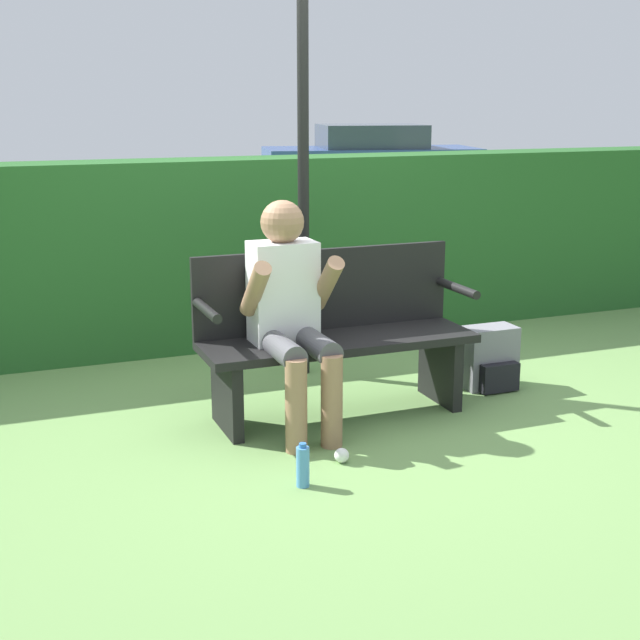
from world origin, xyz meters
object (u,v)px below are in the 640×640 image
at_px(parked_car, 371,157).
at_px(signpost, 303,107).
at_px(backpack, 490,359).
at_px(park_bench, 334,334).
at_px(water_bottle, 303,466).
at_px(person_seated, 290,306).

bearing_deg(parked_car, signpost, -104.63).
distance_m(backpack, signpost, 1.89).
bearing_deg(park_bench, parked_car, 64.21).
bearing_deg(backpack, water_bottle, -149.49).
xyz_separation_m(park_bench, backpack, (1.05, 0.05, -0.27)).
height_order(backpack, signpost, signpost).
relative_size(park_bench, signpost, 0.53).
relative_size(backpack, water_bottle, 1.81).
xyz_separation_m(backpack, water_bottle, (-1.56, -0.92, -0.08)).
bearing_deg(signpost, person_seated, -115.12).
bearing_deg(person_seated, parked_car, 63.26).
bearing_deg(park_bench, person_seated, -156.66).
bearing_deg(backpack, person_seated, -172.38).
xyz_separation_m(water_bottle, signpost, (0.62, 1.61, 1.57)).
bearing_deg(water_bottle, backpack, 30.51).
height_order(park_bench, parked_car, parked_car).
bearing_deg(parked_car, park_bench, -103.55).
xyz_separation_m(signpost, parked_car, (5.45, 10.75, -1.07)).
bearing_deg(water_bottle, person_seated, 74.09).
height_order(person_seated, water_bottle, person_seated).
distance_m(park_bench, person_seated, 0.39).
bearing_deg(signpost, water_bottle, -111.02).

